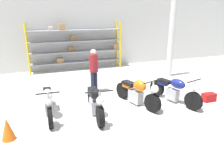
{
  "coord_description": "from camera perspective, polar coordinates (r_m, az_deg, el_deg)",
  "views": [
    {
      "loc": [
        -2.24,
        -5.8,
        2.89
      ],
      "look_at": [
        0.0,
        0.4,
        0.7
      ],
      "focal_mm": 35.0,
      "sensor_mm": 36.0,
      "label": 1
    }
  ],
  "objects": [
    {
      "name": "back_wall",
      "position": [
        11.73,
        -9.0,
        12.84
      ],
      "size": [
        30.0,
        0.08,
        3.6
      ],
      "color": "silver",
      "rests_on": "ground_plane"
    },
    {
      "name": "motorcycle_blue",
      "position": [
        7.47,
        16.04,
        -1.52
      ],
      "size": [
        0.84,
        2.04,
        0.95
      ],
      "rotation": [
        0.0,
        0.0,
        -1.3
      ],
      "color": "black",
      "rests_on": "ground_plane"
    },
    {
      "name": "shelving_rack",
      "position": [
        11.4,
        -9.46,
        9.76
      ],
      "size": [
        4.72,
        0.63,
        2.37
      ],
      "color": "yellow",
      "rests_on": "ground_plane"
    },
    {
      "name": "traffic_cone",
      "position": [
        5.76,
        -25.63,
        -10.57
      ],
      "size": [
        0.32,
        0.32,
        0.55
      ],
      "color": "orange",
      "rests_on": "ground_plane"
    },
    {
      "name": "motorcycle_black",
      "position": [
        6.35,
        -4.44,
        -4.53
      ],
      "size": [
        0.74,
        2.05,
        0.98
      ],
      "rotation": [
        0.0,
        0.0,
        -1.66
      ],
      "color": "black",
      "rests_on": "ground_plane"
    },
    {
      "name": "support_pillar",
      "position": [
        10.37,
        15.3,
        11.73
      ],
      "size": [
        0.28,
        0.28,
        3.6
      ],
      "color": "silver",
      "rests_on": "ground_plane"
    },
    {
      "name": "toolbox",
      "position": [
        8.08,
        23.97,
        -3.18
      ],
      "size": [
        0.44,
        0.26,
        0.28
      ],
      "color": "red",
      "rests_on": "ground_plane"
    },
    {
      "name": "motorcycle_white",
      "position": [
        6.56,
        -16.3,
        -4.51
      ],
      "size": [
        0.6,
        2.06,
        0.95
      ],
      "rotation": [
        0.0,
        0.0,
        -1.6
      ],
      "color": "black",
      "rests_on": "ground_plane"
    },
    {
      "name": "person_browsing",
      "position": [
        8.07,
        -4.79,
        4.38
      ],
      "size": [
        0.44,
        0.44,
        1.62
      ],
      "rotation": [
        0.0,
        0.0,
        2.13
      ],
      "color": "#1E2338",
      "rests_on": "ground_plane"
    },
    {
      "name": "motorcycle_orange",
      "position": [
        7.05,
        6.67,
        -2.17
      ],
      "size": [
        0.9,
        1.91,
        0.97
      ],
      "rotation": [
        0.0,
        0.0,
        -1.27
      ],
      "color": "black",
      "rests_on": "ground_plane"
    },
    {
      "name": "ground_plane",
      "position": [
        6.85,
        1.14,
        -6.56
      ],
      "size": [
        30.0,
        30.0,
        0.0
      ],
      "primitive_type": "plane",
      "color": "silver"
    }
  ]
}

